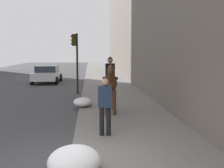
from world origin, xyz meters
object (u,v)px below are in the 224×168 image
(mounted_horse_near, at_px, (110,82))
(pedestrian_greeting, at_px, (105,103))
(car_near_lane, at_px, (47,74))
(traffic_light_near_curb, at_px, (76,54))

(mounted_horse_near, bearing_deg, pedestrian_greeting, -4.29)
(car_near_lane, bearing_deg, mounted_horse_near, 21.31)
(pedestrian_greeting, relative_size, traffic_light_near_curb, 0.46)
(mounted_horse_near, distance_m, pedestrian_greeting, 2.92)
(pedestrian_greeting, bearing_deg, traffic_light_near_curb, 14.57)
(mounted_horse_near, bearing_deg, traffic_light_near_curb, -160.87)
(car_near_lane, distance_m, traffic_light_near_curb, 7.03)
(mounted_horse_near, relative_size, traffic_light_near_curb, 0.62)
(pedestrian_greeting, bearing_deg, mounted_horse_near, -1.25)
(mounted_horse_near, height_order, pedestrian_greeting, mounted_horse_near)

